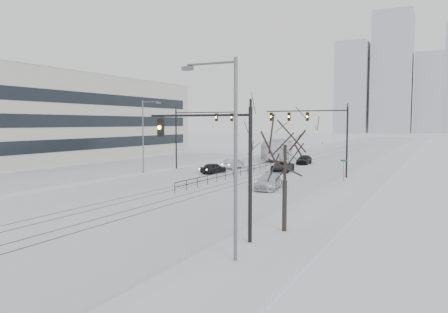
# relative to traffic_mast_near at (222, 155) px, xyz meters

# --- Properties ---
(road) EXTENTS (22.00, 260.00, 0.02)m
(road) POSITION_rel_traffic_mast_near_xyz_m (-10.79, 54.00, -4.55)
(road) COLOR silver
(road) RESTS_ON ground
(sidewalk_east) EXTENTS (5.00, 260.00, 0.16)m
(sidewalk_east) POSITION_rel_traffic_mast_near_xyz_m (2.71, 54.00, -4.48)
(sidewalk_east) COLOR silver
(sidewalk_east) RESTS_ON ground
(curb) EXTENTS (0.10, 260.00, 0.12)m
(curb) POSITION_rel_traffic_mast_near_xyz_m (0.26, 54.00, -4.50)
(curb) COLOR gray
(curb) RESTS_ON ground
(parking_strip) EXTENTS (14.00, 60.00, 0.03)m
(parking_strip) POSITION_rel_traffic_mast_near_xyz_m (-30.79, 29.00, -4.55)
(parking_strip) COLOR silver
(parking_strip) RESTS_ON ground
(tram_rails) EXTENTS (5.30, 180.00, 0.01)m
(tram_rails) POSITION_rel_traffic_mast_near_xyz_m (-10.79, 34.00, -4.54)
(tram_rails) COLOR black
(tram_rails) RESTS_ON ground
(office_building) EXTENTS (20.20, 62.20, 14.11)m
(office_building) POSITION_rel_traffic_mast_near_xyz_m (-48.76, 29.00, 2.50)
(office_building) COLOR #BAB7AF
(office_building) RESTS_ON ground
(skyline) EXTENTS (96.00, 48.00, 72.00)m
(skyline) POSITION_rel_traffic_mast_near_xyz_m (-5.77, 267.63, 26.08)
(skyline) COLOR #9DA3AC
(skyline) RESTS_ON ground
(traffic_mast_near) EXTENTS (6.10, 0.37, 7.00)m
(traffic_mast_near) POSITION_rel_traffic_mast_near_xyz_m (0.00, 0.00, 0.00)
(traffic_mast_near) COLOR black
(traffic_mast_near) RESTS_ON ground
(traffic_mast_ne) EXTENTS (9.60, 0.37, 8.00)m
(traffic_mast_ne) POSITION_rel_traffic_mast_near_xyz_m (-2.64, 29.00, 1.20)
(traffic_mast_ne) COLOR black
(traffic_mast_ne) RESTS_ON ground
(traffic_mast_nw) EXTENTS (9.10, 0.37, 8.00)m
(traffic_mast_nw) POSITION_rel_traffic_mast_near_xyz_m (-19.31, 30.00, 1.01)
(traffic_mast_nw) COLOR black
(traffic_mast_nw) RESTS_ON ground
(street_light_east) EXTENTS (2.73, 0.25, 9.00)m
(street_light_east) POSITION_rel_traffic_mast_near_xyz_m (1.91, -3.00, 0.65)
(street_light_east) COLOR #595B60
(street_light_east) RESTS_ON ground
(street_light_west) EXTENTS (2.73, 0.25, 9.00)m
(street_light_west) POSITION_rel_traffic_mast_near_xyz_m (-22.99, 24.00, 0.65)
(street_light_west) COLOR #595B60
(street_light_west) RESTS_ON ground
(bare_tree) EXTENTS (4.40, 4.40, 6.10)m
(bare_tree) POSITION_rel_traffic_mast_near_xyz_m (2.41, 3.00, -0.07)
(bare_tree) COLOR black
(bare_tree) RESTS_ON ground
(median_fence) EXTENTS (0.06, 24.00, 1.00)m
(median_fence) POSITION_rel_traffic_mast_near_xyz_m (-10.79, 24.00, -4.04)
(median_fence) COLOR black
(median_fence) RESTS_ON ground
(street_sign) EXTENTS (0.70, 0.06, 2.40)m
(street_sign) POSITION_rel_traffic_mast_near_xyz_m (1.01, 26.00, -2.96)
(street_sign) COLOR #595B60
(street_sign) RESTS_ON ground
(sedan_sb_inner) EXTENTS (2.11, 4.05, 1.31)m
(sedan_sb_inner) POSITION_rel_traffic_mast_near_xyz_m (-15.01, 27.13, -3.90)
(sedan_sb_inner) COLOR black
(sedan_sb_inner) RESTS_ON ground
(sedan_sb_outer) EXTENTS (1.75, 4.18, 1.34)m
(sedan_sb_outer) POSITION_rel_traffic_mast_near_xyz_m (-15.36, 33.55, -3.89)
(sedan_sb_outer) COLOR #A1A3A8
(sedan_sb_outer) RESTS_ON ground
(sedan_nb_front) EXTENTS (2.55, 4.90, 1.32)m
(sedan_nb_front) POSITION_rel_traffic_mast_near_xyz_m (-7.94, 32.43, -3.90)
(sedan_nb_front) COLOR black
(sedan_nb_front) RESTS_ON ground
(sedan_nb_right) EXTENTS (2.66, 5.05, 1.40)m
(sedan_nb_right) POSITION_rel_traffic_mast_near_xyz_m (-4.28, 18.07, -3.86)
(sedan_nb_right) COLOR silver
(sedan_nb_right) RESTS_ON ground
(sedan_nb_far) EXTENTS (1.95, 4.36, 1.46)m
(sedan_nb_far) POSITION_rel_traffic_mast_near_xyz_m (-8.47, 43.90, -3.83)
(sedan_nb_far) COLOR black
(sedan_nb_far) RESTS_ON ground
(box_truck) EXTENTS (4.65, 12.65, 3.44)m
(box_truck) POSITION_rel_traffic_mast_near_xyz_m (-14.51, 49.06, -2.84)
(box_truck) COLOR silver
(box_truck) RESTS_ON ground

